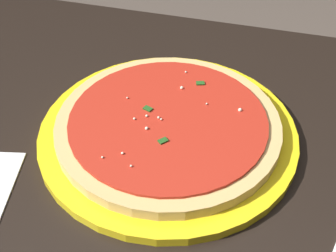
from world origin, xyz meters
TOP-DOWN VIEW (x-y plane):
  - restaurant_table at (0.00, 0.00)m, footprint 0.88×0.68m
  - serving_plate at (-0.04, -0.01)m, footprint 0.35×0.35m
  - pizza at (-0.04, -0.01)m, footprint 0.30×0.30m

SIDE VIEW (x-z plane):
  - restaurant_table at x=0.00m, z-range 0.21..0.97m
  - serving_plate at x=-0.04m, z-range 0.76..0.78m
  - pizza at x=-0.04m, z-range 0.77..0.80m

